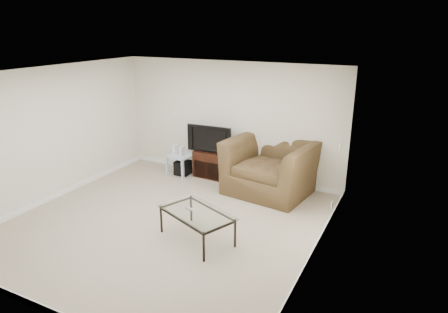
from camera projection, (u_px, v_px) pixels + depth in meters
The scene contains 18 objects.
floor at pixel (166, 222), 6.78m from camera, with size 5.00×5.00×0.00m, color tan.
ceiling at pixel (159, 73), 5.99m from camera, with size 5.00×5.00×0.00m, color white.
wall_back at pixel (230, 121), 8.51m from camera, with size 5.00×0.02×2.50m, color silver.
wall_left at pixel (52, 134), 7.45m from camera, with size 0.02×5.00×2.50m, color silver.
wall_right at pixel (318, 178), 5.33m from camera, with size 0.02×5.00×2.50m, color silver.
plate_back at pixel (175, 114), 9.09m from camera, with size 0.12×0.02×0.12m, color white.
plate_right_switch at pixel (340, 147), 6.69m from camera, with size 0.02×0.09×0.13m, color white.
plate_right_outlet at pixel (332, 205), 6.74m from camera, with size 0.02×0.08×0.12m, color white.
tv_stand at pixel (212, 163), 8.77m from camera, with size 0.71×0.49×0.59m, color black, non-canonical shape.
dvd_player at pixel (211, 155), 8.67m from camera, with size 0.36×0.25×0.05m, color black.
television at pixel (211, 138), 8.56m from camera, with size 0.94×0.19×0.58m, color black.
side_table at pixel (181, 165), 8.87m from camera, with size 0.49×0.49×0.47m, color #C6DFF8, non-canonical shape.
subwoofer at pixel (183, 168), 8.89m from camera, with size 0.31×0.31×0.31m, color black.
game_console at pixel (176, 149), 8.81m from camera, with size 0.05×0.16×0.21m, color white.
game_case at pixel (182, 151), 8.72m from camera, with size 0.05×0.14×0.19m, color silver.
recliner at pixel (271, 158), 7.83m from camera, with size 1.63×1.06×1.42m, color #543325.
coffee_table at pixel (197, 226), 6.18m from camera, with size 1.20×0.68×0.47m, color black, non-canonical shape.
remote at pixel (190, 209), 6.19m from camera, with size 0.19×0.05×0.02m, color #B2B2B7.
Camera 1 is at (3.60, -5.00, 3.20)m, focal length 32.00 mm.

